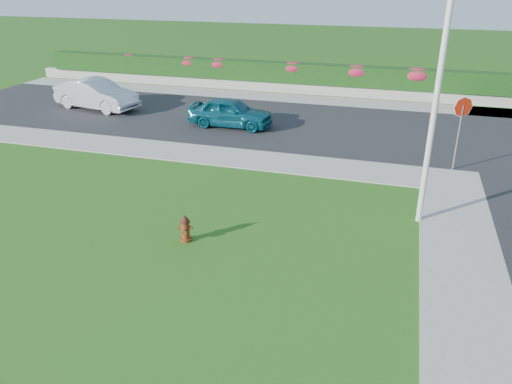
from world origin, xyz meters
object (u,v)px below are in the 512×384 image
(sedan_teal, at_px, (231,112))
(stop_sign, at_px, (462,116))
(fire_hydrant, at_px, (185,229))
(utility_pole, at_px, (434,111))
(sedan_silver, at_px, (96,94))

(sedan_teal, xyz_separation_m, stop_sign, (9.41, -2.80, 1.30))
(fire_hydrant, distance_m, sedan_teal, 10.52)
(fire_hydrant, height_order, utility_pole, utility_pole)
(sedan_silver, height_order, utility_pole, utility_pole)
(stop_sign, bearing_deg, sedan_silver, 160.10)
(utility_pole, bearing_deg, fire_hydrant, -153.06)
(sedan_teal, xyz_separation_m, utility_pole, (8.24, -7.25, 2.52))
(sedan_silver, xyz_separation_m, utility_pole, (15.84, -8.27, 2.43))
(sedan_teal, distance_m, stop_sign, 9.90)
(fire_hydrant, height_order, stop_sign, stop_sign)
(sedan_silver, height_order, stop_sign, stop_sign)
(sedan_teal, relative_size, sedan_silver, 0.85)
(fire_hydrant, bearing_deg, sedan_teal, 88.59)
(utility_pole, distance_m, stop_sign, 4.77)
(sedan_silver, relative_size, stop_sign, 1.70)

